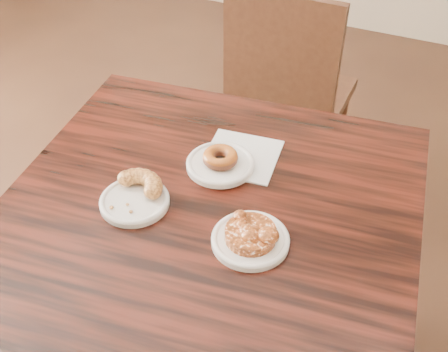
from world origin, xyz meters
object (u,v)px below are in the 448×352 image
at_px(apple_fritter, 251,232).
at_px(cruller_fragment, 133,193).
at_px(cafe_table, 210,316).
at_px(chair_far, 292,97).
at_px(glazed_donut, 220,158).

height_order(apple_fritter, cruller_fragment, cruller_fragment).
relative_size(apple_fritter, cruller_fragment, 1.09).
bearing_deg(cafe_table, apple_fritter, -28.80).
xyz_separation_m(cafe_table, apple_fritter, (0.12, -0.05, 0.40)).
bearing_deg(chair_far, cafe_table, 97.26).
bearing_deg(glazed_donut, cruller_fragment, -122.81).
height_order(glazed_donut, apple_fritter, same).
relative_size(chair_far, glazed_donut, 11.35).
relative_size(glazed_donut, apple_fritter, 0.58).
xyz_separation_m(chair_far, apple_fritter, (0.22, -0.97, 0.33)).
bearing_deg(apple_fritter, chair_far, 102.78).
xyz_separation_m(cafe_table, cruller_fragment, (-0.14, -0.05, 0.40)).
distance_m(apple_fritter, cruller_fragment, 0.26).
distance_m(chair_far, apple_fritter, 1.05).
height_order(cafe_table, cruller_fragment, cruller_fragment).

